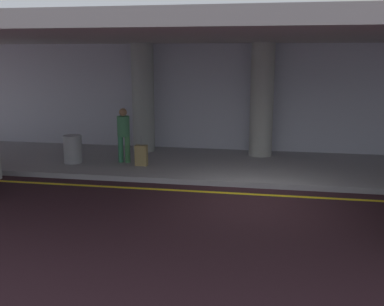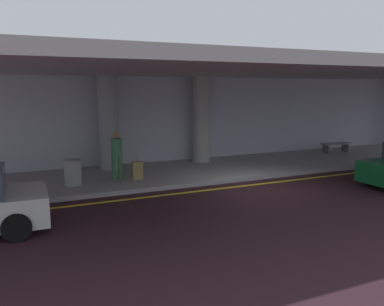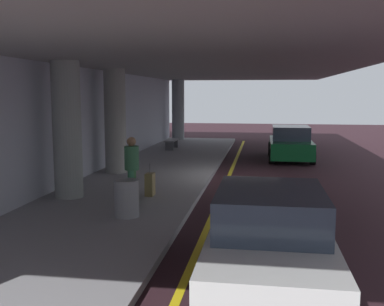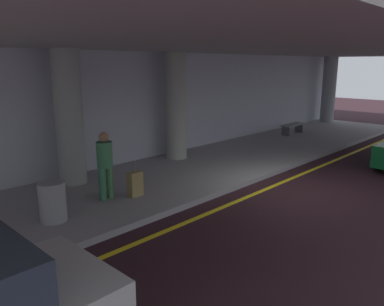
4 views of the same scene
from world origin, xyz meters
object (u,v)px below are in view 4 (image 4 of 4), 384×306
support_column_center (176,106)px  suitcase_upright_primary (135,184)px  support_column_right_mid (329,90)px  traveler_with_luggage (105,161)px  bench_metal (293,127)px  support_column_left_mid (69,118)px  trash_bin_steel (52,202)px

support_column_center → suitcase_upright_primary: 4.34m
support_column_right_mid → suitcase_upright_primary: support_column_right_mid is taller
traveler_with_luggage → bench_metal: (11.23, 1.22, -0.61)m
support_column_left_mid → support_column_right_mid: bearing=0.0°
support_column_left_mid → support_column_center: 4.00m
support_column_center → trash_bin_steel: 6.21m
suitcase_upright_primary → trash_bin_steel: suitcase_upright_primary is taller
trash_bin_steel → suitcase_upright_primary: bearing=0.2°
support_column_right_mid → traveler_with_luggage: size_ratio=2.17×
suitcase_upright_primary → support_column_left_mid: bearing=77.4°
suitcase_upright_primary → bench_metal: (10.59, 1.54, 0.04)m
support_column_center → traveler_with_luggage: size_ratio=2.17×
support_column_right_mid → trash_bin_steel: size_ratio=4.29×
traveler_with_luggage → suitcase_upright_primary: bearing=-14.3°
support_column_left_mid → support_column_center: same height
suitcase_upright_primary → support_column_right_mid: bearing=-18.7°
support_column_right_mid → traveler_with_luggage: 16.24m
support_column_left_mid → bench_metal: 11.23m
suitcase_upright_primary → bench_metal: 10.70m
support_column_center → trash_bin_steel: size_ratio=4.29×
support_column_left_mid → traveler_with_luggage: (-0.12, -1.81, -0.86)m
traveler_with_luggage → bench_metal: bearing=18.2°
support_column_right_mid → traveler_with_luggage: support_column_right_mid is taller
support_column_center → suitcase_upright_primary: size_ratio=4.06×
support_column_left_mid → trash_bin_steel: support_column_left_mid is taller
support_column_left_mid → suitcase_upright_primary: 2.66m
support_column_right_mid → trash_bin_steel: 17.84m
support_column_left_mid → suitcase_upright_primary: bearing=-76.1°
traveler_with_luggage → support_column_left_mid: bearing=98.3°
support_column_right_mid → traveler_with_luggage: (-16.12, -1.81, -0.86)m
suitcase_upright_primary → bench_metal: suitcase_upright_primary is taller
support_column_right_mid → bench_metal: support_column_right_mid is taller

